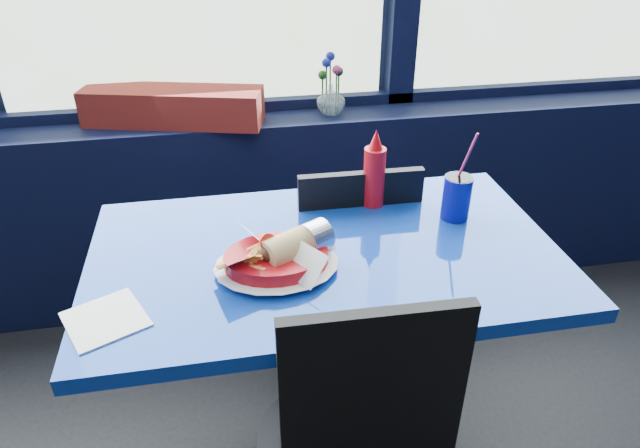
{
  "coord_description": "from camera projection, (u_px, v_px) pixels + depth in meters",
  "views": [
    {
      "loc": [
        0.07,
        0.8,
        1.57
      ],
      "look_at": [
        0.28,
        1.98,
        0.84
      ],
      "focal_mm": 32.0,
      "sensor_mm": 36.0,
      "label": 1
    }
  ],
  "objects": [
    {
      "name": "window_sill",
      "position": [
        213.0,
        212.0,
        2.34
      ],
      "size": [
        5.0,
        0.26,
        0.8
      ],
      "primitive_type": "cube",
      "color": "black",
      "rests_on": "ground"
    },
    {
      "name": "near_table",
      "position": [
        325.0,
        305.0,
        1.56
      ],
      "size": [
        1.2,
        0.7,
        0.75
      ],
      "color": "black",
      "rests_on": "ground"
    },
    {
      "name": "chair_near_back",
      "position": [
        349.0,
        257.0,
        1.9
      ],
      "size": [
        0.39,
        0.4,
        0.85
      ],
      "rotation": [
        0.0,
        0.0,
        3.12
      ],
      "color": "black",
      "rests_on": "ground"
    },
    {
      "name": "planter_box",
      "position": [
        173.0,
        106.0,
        2.06
      ],
      "size": [
        0.66,
        0.32,
        0.13
      ],
      "primitive_type": "cube",
      "rotation": [
        0.0,
        0.0,
        -0.26
      ],
      "color": "maroon",
      "rests_on": "window_sill"
    },
    {
      "name": "flower_vase",
      "position": [
        331.0,
        96.0,
        2.14
      ],
      "size": [
        0.15,
        0.15,
        0.23
      ],
      "rotation": [
        0.0,
        0.0,
        -0.44
      ],
      "color": "silver",
      "rests_on": "window_sill"
    },
    {
      "name": "food_basket",
      "position": [
        279.0,
        257.0,
        1.38
      ],
      "size": [
        0.28,
        0.27,
        0.1
      ],
      "rotation": [
        0.0,
        0.0,
        0.07
      ],
      "color": "#B50C13",
      "rests_on": "near_table"
    },
    {
      "name": "ketchup_bottle",
      "position": [
        374.0,
        172.0,
        1.62
      ],
      "size": [
        0.06,
        0.06,
        0.23
      ],
      "color": "#B50C13",
      "rests_on": "near_table"
    },
    {
      "name": "soda_cup",
      "position": [
        457.0,
        197.0,
        1.58
      ],
      "size": [
        0.08,
        0.08,
        0.26
      ],
      "rotation": [
        0.0,
        0.0,
        -0.17
      ],
      "color": "#0C0D85",
      "rests_on": "near_table"
    },
    {
      "name": "napkin",
      "position": [
        105.0,
        319.0,
        1.23
      ],
      "size": [
        0.21,
        0.21,
        0.0
      ],
      "primitive_type": "cube",
      "rotation": [
        0.0,
        0.0,
        0.45
      ],
      "color": "white",
      "rests_on": "near_table"
    }
  ]
}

